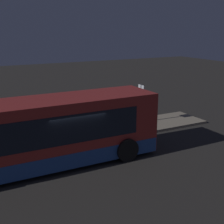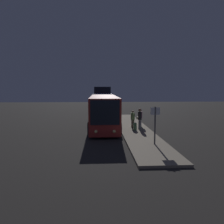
{
  "view_description": "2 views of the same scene",
  "coord_description": "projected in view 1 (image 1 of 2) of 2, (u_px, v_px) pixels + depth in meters",
  "views": [
    {
      "loc": [
        -4.56,
        -12.69,
        6.09
      ],
      "look_at": [
        2.55,
        0.77,
        1.92
      ],
      "focal_mm": 50.0,
      "sensor_mm": 36.0,
      "label": 1
    },
    {
      "loc": [
        19.93,
        -0.22,
        3.84
      ],
      "look_at": [
        2.55,
        0.77,
        1.92
      ],
      "focal_mm": 35.0,
      "sensor_mm": 36.0,
      "label": 2
    }
  ],
  "objects": [
    {
      "name": "platform",
      "position": [
        52.0,
        141.0,
        16.98
      ],
      "size": [
        20.0,
        2.71,
        0.15
      ],
      "color": "gray",
      "rests_on": "ground"
    },
    {
      "name": "suitcase",
      "position": [
        72.0,
        132.0,
        17.32
      ],
      "size": [
        0.42,
        0.25,
        0.86
      ],
      "color": "#598C59",
      "rests_on": "platform"
    },
    {
      "name": "sign_post",
      "position": [
        141.0,
        99.0,
        19.63
      ],
      "size": [
        0.1,
        0.62,
        2.49
      ],
      "color": "#4C4C51",
      "rests_on": "platform"
    },
    {
      "name": "passenger_with_bags",
      "position": [
        60.0,
        118.0,
        17.35
      ],
      "size": [
        0.57,
        0.43,
        1.87
      ],
      "rotation": [
        0.0,
        0.0,
        1.3
      ],
      "color": "gray",
      "rests_on": "platform"
    },
    {
      "name": "passenger_waiting",
      "position": [
        35.0,
        122.0,
        17.02
      ],
      "size": [
        0.49,
        0.61,
        1.69
      ],
      "rotation": [
        0.0,
        0.0,
        -2.78
      ],
      "color": "silver",
      "rests_on": "platform"
    },
    {
      "name": "ground",
      "position": [
        71.0,
        162.0,
        14.48
      ],
      "size": [
        80.0,
        80.0,
        0.0
      ],
      "primitive_type": "plane",
      "color": "#2B2826"
    },
    {
      "name": "bus_lead",
      "position": [
        43.0,
        134.0,
        13.68
      ],
      "size": [
        10.57,
        2.75,
        3.06
      ],
      "color": "maroon",
      "rests_on": "ground"
    },
    {
      "name": "passenger_boarding",
      "position": [
        50.0,
        125.0,
        16.62
      ],
      "size": [
        0.62,
        0.46,
        1.63
      ],
      "rotation": [
        0.0,
        0.0,
        1.34
      ],
      "color": "#6B604C",
      "rests_on": "platform"
    }
  ]
}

